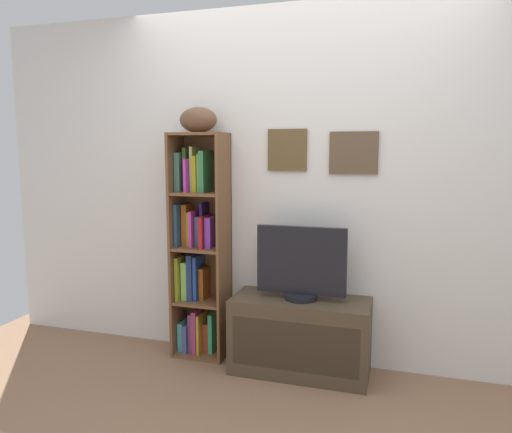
{
  "coord_description": "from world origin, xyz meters",
  "views": [
    {
      "loc": [
        0.68,
        -2.16,
        1.51
      ],
      "look_at": [
        -0.25,
        0.85,
        1.07
      ],
      "focal_mm": 33.53,
      "sensor_mm": 36.0,
      "label": 1
    }
  ],
  "objects": [
    {
      "name": "tv_stand",
      "position": [
        0.06,
        0.89,
        0.26
      ],
      "size": [
        0.93,
        0.4,
        0.52
      ],
      "color": "#493A29",
      "rests_on": "ground"
    },
    {
      "name": "football",
      "position": [
        -0.7,
        0.96,
        1.72
      ],
      "size": [
        0.27,
        0.18,
        0.18
      ],
      "primitive_type": "ellipsoid",
      "rotation": [
        0.0,
        0.0,
        0.01
      ],
      "color": "brown",
      "rests_on": "bookshelf"
    },
    {
      "name": "back_wall",
      "position": [
        0.0,
        1.13,
        1.25
      ],
      "size": [
        4.8,
        0.08,
        2.49
      ],
      "color": "silver",
      "rests_on": "ground"
    },
    {
      "name": "bookshelf",
      "position": [
        -0.73,
        0.99,
        0.77
      ],
      "size": [
        0.39,
        0.27,
        1.63
      ],
      "color": "brown",
      "rests_on": "ground"
    },
    {
      "name": "television",
      "position": [
        0.06,
        0.9,
        0.76
      ],
      "size": [
        0.6,
        0.22,
        0.49
      ],
      "color": "black",
      "rests_on": "tv_stand"
    }
  ]
}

